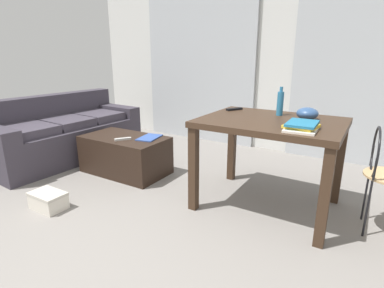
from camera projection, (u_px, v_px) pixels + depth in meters
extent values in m
plane|color=gray|center=(201.00, 203.00, 2.80)|extent=(7.64, 7.64, 0.00)
cube|color=silver|center=(276.00, 57.00, 4.06)|extent=(6.03, 0.10, 2.55)
cube|color=#B2B7BC|center=(199.00, 69.00, 4.63)|extent=(1.81, 0.03, 2.19)
cube|color=#B2B7BC|center=(373.00, 74.00, 3.47)|extent=(1.81, 0.03, 2.19)
cube|color=#38333D|center=(67.00, 142.00, 3.97)|extent=(0.94, 1.93, 0.43)
cube|color=#38333D|center=(49.00, 109.00, 4.03)|extent=(0.30, 1.89, 0.37)
cube|color=#38333D|center=(115.00, 110.00, 4.55)|extent=(0.86, 0.24, 0.15)
cube|color=#3E3944|center=(98.00, 116.00, 4.26)|extent=(0.63, 0.50, 0.10)
cube|color=#3E3944|center=(67.00, 122.00, 3.86)|extent=(0.63, 0.50, 0.10)
cube|color=#3E3944|center=(28.00, 130.00, 3.47)|extent=(0.63, 0.50, 0.10)
cube|color=black|center=(125.00, 155.00, 3.47)|extent=(0.96, 0.55, 0.42)
cube|color=#382619|center=(271.00, 123.00, 2.54)|extent=(1.14, 0.89, 0.05)
cube|color=#382619|center=(194.00, 169.00, 2.59)|extent=(0.07, 0.07, 0.74)
cube|color=#382619|center=(324.00, 199.00, 2.07)|extent=(0.07, 0.07, 0.74)
cube|color=#382619|center=(232.00, 146.00, 3.24)|extent=(0.07, 0.07, 0.74)
cube|color=#382619|center=(339.00, 164.00, 2.71)|extent=(0.07, 0.07, 0.74)
cylinder|color=black|center=(367.00, 209.00, 2.23)|extent=(0.02, 0.02, 0.45)
cylinder|color=black|center=(365.00, 195.00, 2.46)|extent=(0.02, 0.02, 0.45)
torus|color=black|center=(375.00, 152.00, 2.23)|extent=(0.05, 0.38, 0.38)
cylinder|color=black|center=(375.00, 169.00, 2.11)|extent=(0.02, 0.02, 0.16)
cylinder|color=black|center=(372.00, 156.00, 2.39)|extent=(0.02, 0.02, 0.16)
cylinder|color=teal|center=(280.00, 104.00, 2.68)|extent=(0.06, 0.06, 0.21)
cylinder|color=teal|center=(281.00, 89.00, 2.65)|extent=(0.03, 0.03, 0.04)
ellipsoid|color=#2D4C7A|center=(307.00, 114.00, 2.53)|extent=(0.18, 0.18, 0.10)
cube|color=silver|center=(301.00, 129.00, 2.19)|extent=(0.23, 0.30, 0.02)
cube|color=gold|center=(301.00, 126.00, 2.19)|extent=(0.24, 0.24, 0.02)
cube|color=#1E668C|center=(302.00, 123.00, 2.19)|extent=(0.21, 0.28, 0.02)
cube|color=black|center=(234.00, 109.00, 2.96)|extent=(0.12, 0.17, 0.02)
cube|color=#B7B7B2|center=(123.00, 139.00, 3.28)|extent=(0.13, 0.17, 0.02)
cube|color=#33519E|center=(149.00, 138.00, 3.35)|extent=(0.24, 0.33, 0.01)
cube|color=beige|center=(49.00, 202.00, 2.68)|extent=(0.31, 0.20, 0.13)
cube|color=beige|center=(47.00, 194.00, 2.66)|extent=(0.32, 0.20, 0.02)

